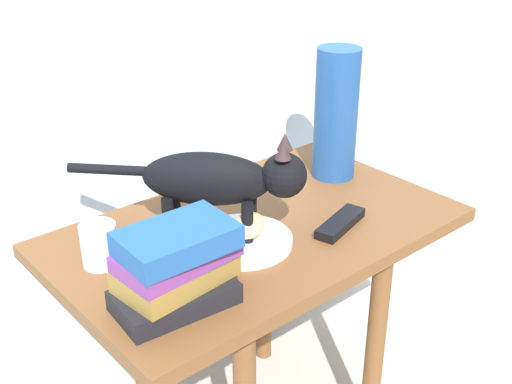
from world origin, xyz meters
The scene contains 8 objects.
side_table centered at (0.00, 0.00, 0.49)m, with size 0.86×0.52×0.58m.
plate centered at (-0.07, -0.04, 0.59)m, with size 0.21×0.21×0.01m, color white.
bread_roll centered at (-0.06, -0.04, 0.62)m, with size 0.08×0.06×0.05m, color #E0BC7A.
cat centered at (-0.09, 0.00, 0.71)m, with size 0.35×0.37×0.23m.
book_stack centered at (-0.28, -0.12, 0.65)m, with size 0.23×0.15×0.15m.
green_vase centered at (0.31, 0.07, 0.74)m, with size 0.10×0.10×0.32m, color navy.
candle_jar centered at (-0.33, 0.08, 0.62)m, with size 0.07×0.07×0.08m.
tv_remote centered at (0.13, -0.12, 0.59)m, with size 0.15×0.04×0.02m, color black.
Camera 1 is at (-0.79, -0.93, 1.26)m, focal length 45.96 mm.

